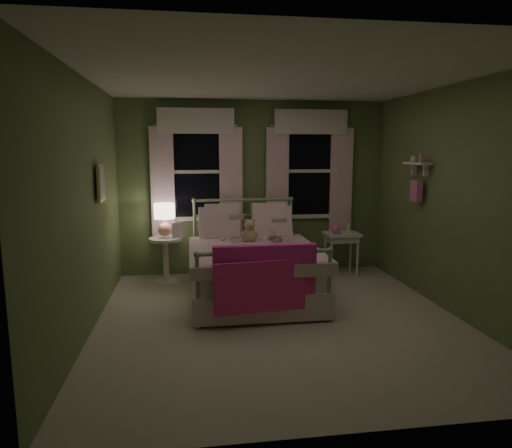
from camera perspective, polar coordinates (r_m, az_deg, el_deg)
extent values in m
plane|color=beige|center=(5.18, 2.99, -11.85)|extent=(4.20, 4.20, 0.00)
plane|color=white|center=(4.90, 3.26, 17.86)|extent=(4.20, 4.20, 0.00)
plane|color=#6D814D|center=(6.93, -0.31, 4.54)|extent=(4.00, 0.00, 4.00)
plane|color=#6D814D|center=(2.87, 11.41, -2.23)|extent=(4.00, 0.00, 4.00)
plane|color=#6D814D|center=(4.89, -20.53, 2.03)|extent=(0.00, 4.20, 4.20)
plane|color=#6D814D|center=(5.62, 23.57, 2.70)|extent=(0.00, 4.20, 4.20)
cube|color=white|center=(5.82, -0.46, -5.15)|extent=(1.44, 1.94, 0.26)
cube|color=white|center=(5.88, -0.45, -7.42)|extent=(1.54, 2.02, 0.30)
cube|color=silver|center=(5.63, -0.25, -3.75)|extent=(1.58, 1.75, 0.14)
cylinder|color=#9EB793|center=(5.80, -7.27, -6.50)|extent=(0.04, 1.90, 0.04)
cylinder|color=#9EB793|center=(5.98, 6.15, -6.00)|extent=(0.04, 1.90, 0.04)
cylinder|color=#9EB793|center=(6.68, -7.65, -2.00)|extent=(0.04, 0.04, 1.15)
cylinder|color=#9EB793|center=(6.84, 4.34, -1.68)|extent=(0.04, 0.04, 1.15)
sphere|color=#9EB793|center=(6.59, -7.75, 2.91)|extent=(0.07, 0.07, 0.07)
sphere|color=#9EB793|center=(6.76, 4.40, 3.12)|extent=(0.07, 0.07, 0.07)
cylinder|color=#9EB793|center=(6.64, -1.60, 3.03)|extent=(1.42, 0.04, 0.04)
cylinder|color=#9EB793|center=(6.66, -1.60, 1.15)|extent=(1.38, 0.03, 0.03)
cylinder|color=#9EB793|center=(4.84, -7.31, -8.45)|extent=(0.04, 0.04, 0.80)
cylinder|color=#9EB793|center=(5.06, 9.14, -7.71)|extent=(0.04, 0.04, 0.80)
sphere|color=#9EB793|center=(4.73, -7.41, -3.83)|extent=(0.07, 0.07, 0.07)
sphere|color=#9EB793|center=(4.96, 9.25, -3.28)|extent=(0.07, 0.07, 0.07)
cylinder|color=#9EB793|center=(4.80, 1.12, -3.58)|extent=(1.42, 0.04, 0.04)
cube|color=white|center=(6.38, -4.70, -0.41)|extent=(0.55, 0.32, 0.57)
cube|color=white|center=(6.47, 2.03, -0.25)|extent=(0.55, 0.32, 0.57)
cube|color=white|center=(6.37, -4.26, 0.31)|extent=(0.48, 0.30, 0.51)
cube|color=white|center=(6.45, 1.60, 0.44)|extent=(0.48, 0.30, 0.51)
cube|color=#EA2DA5|center=(4.81, 1.12, -4.51)|extent=(1.10, 0.11, 0.32)
cube|color=#FF3191|center=(4.82, 1.24, -7.83)|extent=(1.10, 0.17, 0.55)
imported|color=#F7D1DD|center=(6.13, -3.63, 0.18)|extent=(0.26, 0.19, 0.67)
imported|color=#F7D1DD|center=(6.20, 1.54, 0.16)|extent=(0.35, 0.30, 0.64)
imported|color=beige|center=(5.87, -3.43, 0.38)|extent=(0.21, 0.13, 0.26)
imported|color=beige|center=(5.95, 1.95, 0.09)|extent=(0.22, 0.15, 0.26)
sphere|color=tan|center=(6.04, -0.85, -1.42)|extent=(0.20, 0.20, 0.20)
sphere|color=tan|center=(5.99, -0.82, -0.14)|extent=(0.15, 0.15, 0.15)
sphere|color=tan|center=(5.98, -1.25, 0.37)|extent=(0.06, 0.06, 0.06)
sphere|color=tan|center=(5.99, -0.40, 0.39)|extent=(0.06, 0.06, 0.06)
sphere|color=tan|center=(5.99, -1.57, -1.30)|extent=(0.08, 0.08, 0.08)
sphere|color=tan|center=(6.01, -0.05, -1.26)|extent=(0.08, 0.08, 0.08)
sphere|color=#8C6B51|center=(5.94, -0.76, -0.27)|extent=(0.05, 0.05, 0.05)
cylinder|color=white|center=(6.52, -11.28, -1.87)|extent=(0.46, 0.46, 0.04)
cylinder|color=white|center=(6.59, -11.19, -4.52)|extent=(0.08, 0.08, 0.60)
cylinder|color=white|center=(6.67, -11.11, -7.07)|extent=(0.34, 0.34, 0.03)
sphere|color=#EF9B8D|center=(6.50, -11.32, -0.66)|extent=(0.19, 0.19, 0.19)
cylinder|color=pink|center=(6.48, -11.35, 0.39)|extent=(0.03, 0.03, 0.12)
cylinder|color=#FFEAC6|center=(6.46, -11.39, 1.62)|extent=(0.29, 0.29, 0.21)
imported|color=beige|center=(6.43, -10.43, -1.74)|extent=(0.24, 0.27, 0.02)
cube|color=white|center=(6.90, 10.67, -1.25)|extent=(0.50, 0.40, 0.04)
cube|color=white|center=(6.91, 10.65, -1.82)|extent=(0.44, 0.34, 0.08)
cylinder|color=white|center=(6.76, 9.39, -4.20)|extent=(0.04, 0.04, 0.60)
cylinder|color=white|center=(6.89, 12.57, -4.04)|extent=(0.04, 0.04, 0.60)
cylinder|color=white|center=(7.04, 8.65, -3.65)|extent=(0.04, 0.04, 0.60)
cylinder|color=white|center=(7.17, 11.72, -3.51)|extent=(0.04, 0.04, 0.60)
sphere|color=pink|center=(6.85, 9.89, -0.62)|extent=(0.14, 0.14, 0.14)
cube|color=pink|center=(6.77, 10.13, -0.92)|extent=(0.10, 0.05, 0.04)
cylinder|color=white|center=(6.97, 11.49, -0.42)|extent=(0.05, 0.05, 0.14)
cylinder|color=#4C7F3F|center=(6.95, 11.52, 0.47)|extent=(0.01, 0.01, 0.12)
sphere|color=pink|center=(6.94, 11.54, 1.04)|extent=(0.06, 0.06, 0.06)
cube|color=black|center=(6.84, -7.41, 6.50)|extent=(0.76, 0.02, 1.35)
cube|color=white|center=(6.82, -7.53, 12.38)|extent=(0.84, 0.05, 0.06)
cube|color=white|center=(6.88, -7.29, 0.67)|extent=(0.84, 0.05, 0.06)
cube|color=white|center=(6.82, -10.79, 6.41)|extent=(0.06, 0.05, 1.40)
cube|color=white|center=(6.84, -4.03, 6.55)|extent=(0.06, 0.05, 1.40)
cube|color=white|center=(6.82, -7.41, 6.49)|extent=(0.76, 0.04, 0.05)
cube|color=silver|center=(6.80, -11.60, 4.69)|extent=(0.34, 0.06, 1.70)
cube|color=white|center=(6.81, -3.14, 4.87)|extent=(0.34, 0.06, 1.70)
cube|color=white|center=(6.76, -7.53, 12.66)|extent=(1.10, 0.08, 0.36)
cylinder|color=white|center=(6.80, -7.52, 12.14)|extent=(1.20, 0.03, 0.03)
cube|color=black|center=(7.07, 6.59, 6.60)|extent=(0.76, 0.02, 1.35)
cube|color=white|center=(7.06, 6.74, 12.28)|extent=(0.84, 0.05, 0.06)
cube|color=white|center=(7.12, 6.53, 0.96)|extent=(0.84, 0.05, 0.06)
cube|color=white|center=(6.96, 3.43, 6.61)|extent=(0.06, 0.05, 1.40)
cube|color=white|center=(7.17, 9.75, 6.56)|extent=(0.06, 0.05, 1.40)
cube|color=white|center=(7.05, 6.63, 6.60)|extent=(0.76, 0.04, 0.05)
cube|color=silver|center=(6.91, 2.67, 4.93)|extent=(0.34, 0.06, 1.70)
cube|color=white|center=(7.17, 10.58, 4.94)|extent=(0.34, 0.06, 1.70)
cube|color=white|center=(7.00, 6.88, 12.55)|extent=(1.10, 0.08, 0.36)
cylinder|color=white|center=(7.03, 6.79, 12.05)|extent=(1.20, 0.03, 0.03)
cube|color=white|center=(6.15, 19.49, 7.17)|extent=(0.15, 0.50, 0.03)
cube|color=white|center=(6.04, 20.45, 6.33)|extent=(0.06, 0.03, 0.14)
cube|color=white|center=(6.30, 19.14, 6.49)|extent=(0.06, 0.03, 0.14)
cylinder|color=pink|center=(6.06, 19.97, 7.79)|extent=(0.06, 0.06, 0.10)
sphere|color=white|center=(6.23, 19.09, 7.67)|extent=(0.08, 0.08, 0.08)
cube|color=pink|center=(6.17, 19.40, 3.92)|extent=(0.08, 0.18, 0.26)
cube|color=beige|center=(5.45, -18.82, 4.91)|extent=(0.03, 0.32, 0.42)
cube|color=silver|center=(5.45, -18.66, 4.91)|extent=(0.01, 0.25, 0.34)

